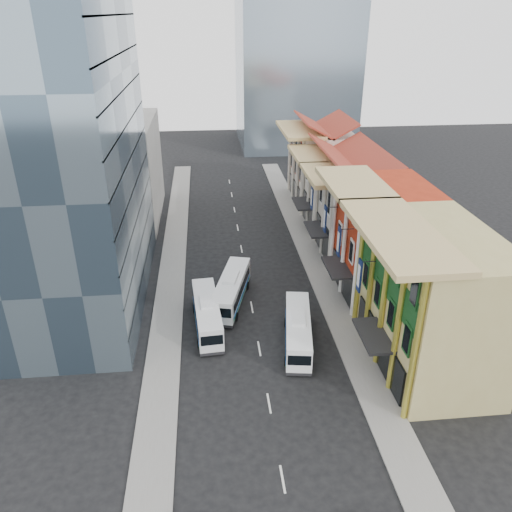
{
  "coord_description": "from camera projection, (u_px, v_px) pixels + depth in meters",
  "views": [
    {
      "loc": [
        -4.04,
        -28.32,
        27.34
      ],
      "look_at": [
        0.66,
        17.23,
        4.73
      ],
      "focal_mm": 35.0,
      "sensor_mm": 36.0,
      "label": 1
    }
  ],
  "objects": [
    {
      "name": "bus_left_far",
      "position": [
        231.0,
        289.0,
        51.23
      ],
      "size": [
        4.82,
        10.21,
        3.19
      ],
      "primitive_type": null,
      "rotation": [
        0.0,
        0.0,
        -0.26
      ],
      "color": "white",
      "rests_on": "ground"
    },
    {
      "name": "office_tower",
      "position": [
        66.0,
        158.0,
        46.47
      ],
      "size": [
        12.0,
        26.0,
        30.0
      ],
      "primitive_type": "cube",
      "color": "#425668",
      "rests_on": "ground"
    },
    {
      "name": "shophouse_cream_mid",
      "position": [
        339.0,
        191.0,
        68.47
      ],
      "size": [
        8.0,
        9.0,
        10.0
      ],
      "primitive_type": "cube",
      "color": "beige",
      "rests_on": "ground"
    },
    {
      "name": "bus_left_near",
      "position": [
        207.0,
        313.0,
        47.25
      ],
      "size": [
        2.94,
        9.7,
        3.07
      ],
      "primitive_type": null,
      "rotation": [
        0.0,
        0.0,
        0.07
      ],
      "color": "silver",
      "rests_on": "ground"
    },
    {
      "name": "bus_right",
      "position": [
        298.0,
        330.0,
        44.83
      ],
      "size": [
        3.65,
        9.71,
        3.04
      ],
      "primitive_type": null,
      "rotation": [
        0.0,
        0.0,
        -0.15
      ],
      "color": "white",
      "rests_on": "ground"
    },
    {
      "name": "shophouse_cream_far",
      "position": [
        322.0,
        166.0,
        77.61
      ],
      "size": [
        8.0,
        12.0,
        11.0
      ],
      "primitive_type": "cube",
      "color": "beige",
      "rests_on": "ground"
    },
    {
      "name": "office_block_far",
      "position": [
        121.0,
        170.0,
        70.62
      ],
      "size": [
        10.0,
        18.0,
        14.0
      ],
      "primitive_type": "cube",
      "color": "gray",
      "rests_on": "ground"
    },
    {
      "name": "sidewalk_right",
      "position": [
        319.0,
        271.0,
        58.1
      ],
      "size": [
        3.0,
        90.0,
        0.15
      ],
      "primitive_type": "cube",
      "color": "slate",
      "rests_on": "ground"
    },
    {
      "name": "shophouse_red",
      "position": [
        384.0,
        240.0,
        51.52
      ],
      "size": [
        8.0,
        10.0,
        12.0
      ],
      "primitive_type": "cube",
      "color": "#A42A12",
      "rests_on": "ground"
    },
    {
      "name": "ground",
      "position": [
        271.0,
        412.0,
        37.73
      ],
      "size": [
        200.0,
        200.0,
        0.0
      ],
      "primitive_type": "plane",
      "color": "black",
      "rests_on": "ground"
    },
    {
      "name": "sidewalk_left",
      "position": [
        171.0,
        278.0,
        56.54
      ],
      "size": [
        3.0,
        90.0,
        0.15
      ],
      "primitive_type": "cube",
      "color": "slate",
      "rests_on": "ground"
    },
    {
      "name": "shophouse_tan",
      "position": [
        433.0,
        300.0,
        40.82
      ],
      "size": [
        8.0,
        14.0,
        12.0
      ],
      "primitive_type": "cube",
      "color": "tan",
      "rests_on": "ground"
    },
    {
      "name": "shophouse_cream_near",
      "position": [
        357.0,
        215.0,
        60.44
      ],
      "size": [
        8.0,
        9.0,
        10.0
      ],
      "primitive_type": "cube",
      "color": "beige",
      "rests_on": "ground"
    }
  ]
}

